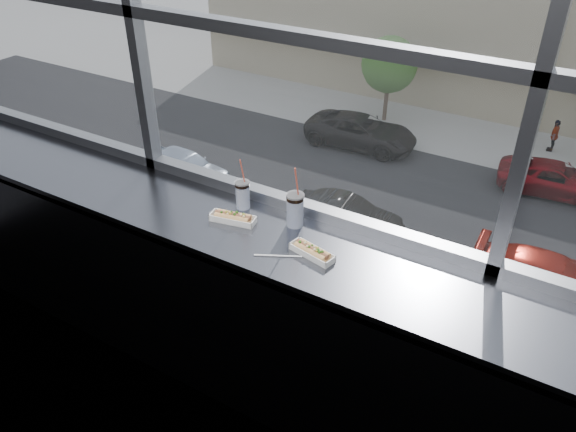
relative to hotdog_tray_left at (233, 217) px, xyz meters
The scene contains 18 objects.
wall_back_lower 0.68m from the hotdog_tray_left, 47.29° to the left, with size 6.00×6.00×0.00m, color black.
counter 0.25m from the hotdog_tray_left, ahead, with size 6.00×0.55×0.06m, color slate.
counter_fascia 0.68m from the hotdog_tray_left, 47.89° to the right, with size 6.00×0.04×1.04m, color slate.
hotdog_tray_left is the anchor object (origin of this frame).
hotdog_tray_right 0.49m from the hotdog_tray_left, ahead, with size 0.24×0.12×0.06m.
soda_cup_left 0.16m from the hotdog_tray_left, 103.11° to the left, with size 0.08×0.08×0.29m.
soda_cup_right 0.33m from the hotdog_tray_left, 24.84° to the left, with size 0.09×0.09×0.34m.
loose_straw 0.38m from the hotdog_tray_left, 21.16° to the right, with size 0.01×0.01×0.22m, color white.
wrapper 0.11m from the hotdog_tray_left, behind, with size 0.09×0.06×0.02m, color silver.
street_asphalt 23.60m from the hotdog_tray_left, 89.32° to the left, with size 80.00×10.00×0.06m, color black.
far_sidewalk 30.75m from the hotdog_tray_left, 89.51° to the left, with size 80.00×6.00×0.04m, color gray.
car_far_b 26.69m from the hotdog_tray_left, 88.53° to the left, with size 5.82×2.43×1.94m, color #6D0006.
car_far_a 28.22m from the hotdog_tray_left, 111.14° to the left, with size 6.71×2.80×2.24m, color black.
car_near_b 20.68m from the hotdog_tray_left, 111.61° to the left, with size 6.15×2.56×2.05m, color black.
car_near_c 19.70m from the hotdog_tray_left, 84.19° to the left, with size 6.41×2.67×2.14m, color maroon.
car_near_a 24.76m from the hotdog_tray_left, 132.87° to the left, with size 6.43×2.68×2.14m, color silver.
pedestrian_b 31.00m from the hotdog_tray_left, 90.45° to the left, with size 0.95×0.71×2.13m, color #66605B.
tree_left 31.09m from the hotdog_tray_left, 108.77° to the left, with size 3.23×3.23×5.04m.
Camera 1 is at (1.21, -0.67, 2.69)m, focal length 35.00 mm.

